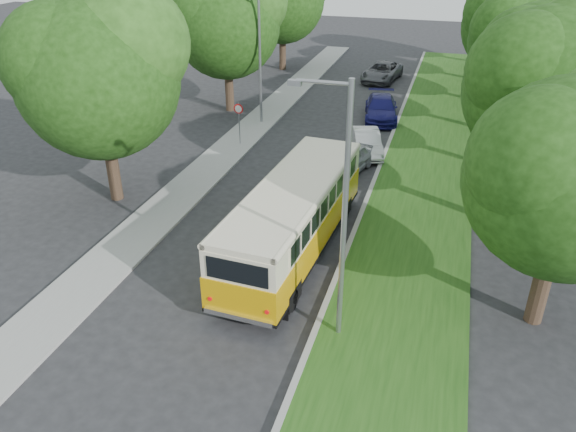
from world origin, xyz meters
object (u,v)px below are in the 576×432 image
(lamppost_near, at_px, (341,210))
(vintage_bus, at_px, (294,219))
(car_silver, at_px, (347,160))
(car_grey, at_px, (382,72))
(car_white, at_px, (366,142))
(lamppost_far, at_px, (258,57))
(car_blue, at_px, (381,108))

(lamppost_near, distance_m, vintage_bus, 5.69)
(car_silver, relative_size, car_grey, 0.77)
(car_grey, bearing_deg, car_white, -76.57)
(lamppost_far, height_order, car_silver, lamppost_far)
(car_white, height_order, car_blue, car_blue)
(vintage_bus, distance_m, car_white, 11.21)
(lamppost_far, height_order, car_grey, lamppost_far)
(car_white, bearing_deg, car_grey, 77.60)
(car_grey, bearing_deg, vintage_bus, -80.66)
(lamppost_far, xyz_separation_m, car_grey, (5.82, 12.62, -3.41))
(lamppost_near, xyz_separation_m, car_blue, (-1.75, 21.47, -3.66))
(car_silver, xyz_separation_m, car_grey, (-0.94, 18.65, 0.04))
(car_blue, bearing_deg, vintage_bus, -101.77)
(lamppost_far, xyz_separation_m, vintage_bus, (6.34, -14.31, -2.62))
(car_silver, distance_m, car_grey, 18.67)
(vintage_bus, relative_size, car_blue, 2.06)
(lamppost_far, bearing_deg, car_white, -23.59)
(lamppost_near, bearing_deg, car_silver, 99.73)
(lamppost_near, relative_size, car_silver, 2.04)
(car_white, xyz_separation_m, car_blue, (-0.10, 6.14, 0.06))
(lamppost_far, bearing_deg, lamppost_near, -64.29)
(car_silver, xyz_separation_m, car_blue, (0.39, 9.00, 0.04))
(car_blue, bearing_deg, lamppost_near, -94.41)
(lamppost_far, bearing_deg, car_grey, 65.23)
(vintage_bus, xyz_separation_m, car_white, (0.92, 11.14, -0.85))
(vintage_bus, bearing_deg, car_white, 88.95)
(lamppost_near, relative_size, car_blue, 1.63)
(lamppost_far, xyz_separation_m, car_white, (7.26, -3.17, -3.47))
(lamppost_near, xyz_separation_m, vintage_bus, (-2.56, 4.19, -2.87))
(car_white, xyz_separation_m, car_grey, (-1.43, 15.79, 0.06))
(vintage_bus, distance_m, car_blue, 17.32)
(lamppost_far, relative_size, car_white, 1.91)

